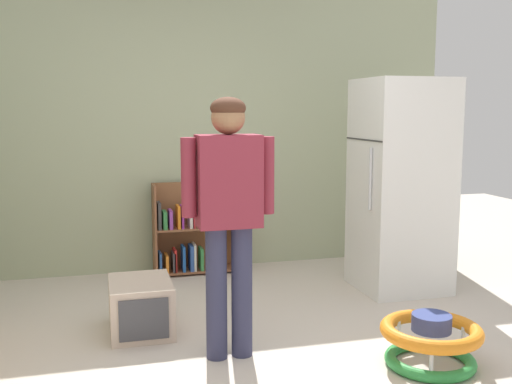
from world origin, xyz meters
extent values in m
plane|color=beige|center=(0.00, 0.00, 0.00)|extent=(12.00, 12.00, 0.00)
cube|color=#A4AE8A|center=(0.00, 2.33, 1.35)|extent=(5.20, 0.06, 2.70)
cube|color=white|center=(1.64, 1.18, 0.89)|extent=(0.70, 0.68, 1.78)
cylinder|color=silver|center=(1.27, 1.01, 0.98)|extent=(0.02, 0.02, 0.50)
cube|color=#333333|center=(1.29, 1.18, 1.28)|extent=(0.01, 0.67, 0.01)
cube|color=brown|center=(-0.34, 2.11, 0.42)|extent=(0.02, 0.28, 0.85)
cube|color=brown|center=(0.44, 2.11, 0.42)|extent=(0.02, 0.28, 0.85)
cube|color=brown|center=(0.05, 2.24, 0.42)|extent=(0.80, 0.02, 0.85)
cube|color=brown|center=(0.05, 2.11, 0.03)|extent=(0.76, 0.24, 0.02)
cube|color=brown|center=(0.05, 2.11, 0.43)|extent=(0.76, 0.24, 0.02)
cube|color=#2A5495|center=(-0.30, 2.08, 0.13)|extent=(0.02, 0.17, 0.19)
cube|color=#3A3B3B|center=(-0.30, 2.08, 0.57)|extent=(0.03, 0.17, 0.25)
cube|color=orange|center=(-0.24, 2.08, 0.12)|extent=(0.03, 0.17, 0.16)
cube|color=#348341|center=(-0.25, 2.08, 0.53)|extent=(0.03, 0.17, 0.16)
cube|color=#414145|center=(-0.18, 2.08, 0.13)|extent=(0.03, 0.17, 0.18)
cube|color=purple|center=(-0.20, 2.08, 0.53)|extent=(0.03, 0.17, 0.17)
cube|color=red|center=(-0.16, 2.08, 0.14)|extent=(0.02, 0.17, 0.21)
cube|color=orange|center=(-0.13, 2.08, 0.55)|extent=(0.03, 0.17, 0.21)
cube|color=#1F56A7|center=(-0.09, 2.08, 0.16)|extent=(0.02, 0.17, 0.23)
cube|color=purple|center=(-0.09, 2.08, 0.55)|extent=(0.02, 0.17, 0.21)
cube|color=beige|center=(0.02, 2.08, 0.17)|extent=(0.02, 0.17, 0.25)
cube|color=#B3262D|center=(0.01, 2.08, 0.54)|extent=(0.02, 0.17, 0.18)
cube|color=#2C4E95|center=(-0.01, 2.08, 0.16)|extent=(0.03, 0.17, 0.24)
cube|color=silver|center=(-0.01, 2.08, 0.56)|extent=(0.03, 0.17, 0.23)
cube|color=#368443|center=(0.08, 2.08, 0.14)|extent=(0.03, 0.17, 0.21)
cube|color=#85358E|center=(0.11, 2.08, 0.56)|extent=(0.03, 0.17, 0.24)
cylinder|color=#31324F|center=(-0.15, 0.16, 0.41)|extent=(0.13, 0.13, 0.83)
cylinder|color=#31324F|center=(0.01, 0.16, 0.41)|extent=(0.13, 0.13, 0.83)
cube|color=maroon|center=(-0.07, 0.16, 1.10)|extent=(0.38, 0.22, 0.55)
cylinder|color=maroon|center=(-0.31, 0.16, 1.13)|extent=(0.09, 0.09, 0.47)
cylinder|color=maroon|center=(0.17, 0.16, 1.13)|extent=(0.09, 0.09, 0.47)
sphere|color=#9A6C48|center=(-0.07, 0.16, 1.48)|extent=(0.20, 0.20, 0.20)
ellipsoid|color=#4A2B1D|center=(-0.07, 0.16, 1.54)|extent=(0.21, 0.21, 0.13)
torus|color=green|center=(1.06, -0.29, 0.04)|extent=(0.54, 0.54, 0.07)
torus|color=orange|center=(1.06, -0.29, 0.22)|extent=(0.60, 0.60, 0.08)
cylinder|color=navy|center=(1.06, -0.29, 0.27)|extent=(0.23, 0.23, 0.10)
cylinder|color=silver|center=(1.28, -0.29, 0.13)|extent=(0.02, 0.02, 0.18)
cylinder|color=silver|center=(0.95, -0.10, 0.13)|extent=(0.02, 0.02, 0.18)
cylinder|color=silver|center=(0.95, -0.48, 0.13)|extent=(0.02, 0.02, 0.18)
cube|color=beige|center=(-0.57, 0.73, 0.18)|extent=(0.42, 0.54, 0.36)
cube|color=#424247|center=(-0.57, 0.45, 0.18)|extent=(0.32, 0.01, 0.27)
camera|label=1|loc=(-0.83, -3.29, 1.53)|focal=41.70mm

